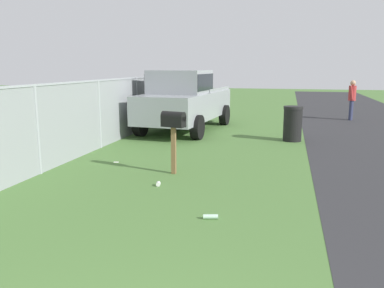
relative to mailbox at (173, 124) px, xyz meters
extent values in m
cube|color=brown|center=(0.00, 0.00, -0.55)|extent=(0.09, 0.09, 0.99)
cube|color=black|center=(0.00, 0.00, 0.05)|extent=(0.33, 0.54, 0.22)
cylinder|color=black|center=(0.00, 0.00, 0.16)|extent=(0.33, 0.54, 0.20)
cube|color=red|center=(0.11, 0.00, 0.12)|extent=(0.02, 0.04, 0.18)
cube|color=#93999E|center=(5.79, 1.21, -0.17)|extent=(5.24, 2.40, 0.90)
cube|color=#93999E|center=(5.18, 1.26, 0.66)|extent=(1.89, 1.93, 0.76)
cube|color=black|center=(5.18, 1.26, 0.66)|extent=(1.84, 1.96, 0.53)
cube|color=#93999E|center=(6.82, 0.22, 0.34)|extent=(2.64, 0.33, 0.12)
cube|color=#93999E|center=(6.98, 1.98, 0.34)|extent=(2.64, 0.33, 0.12)
cylinder|color=black|center=(4.03, 0.40, -0.67)|extent=(0.78, 0.33, 0.76)
cylinder|color=black|center=(4.21, 2.33, -0.67)|extent=(0.78, 0.33, 0.76)
cylinder|color=black|center=(7.37, 0.09, -0.67)|extent=(0.78, 0.33, 0.76)
cylinder|color=black|center=(7.55, 2.01, -0.67)|extent=(0.78, 0.33, 0.76)
cylinder|color=black|center=(4.45, -2.43, -0.56)|extent=(0.55, 0.55, 0.97)
cylinder|color=black|center=(4.45, -2.43, -0.04)|extent=(0.57, 0.57, 0.08)
cylinder|color=#2D3351|center=(10.03, -4.87, -0.64)|extent=(0.14, 0.14, 0.82)
cylinder|color=#2D3351|center=(9.90, -4.82, -0.64)|extent=(0.14, 0.14, 0.82)
cylinder|color=#B23333|center=(9.96, -4.85, 0.08)|extent=(0.30, 0.30, 0.61)
sphere|color=tan|center=(9.96, -4.85, 0.49)|extent=(0.22, 0.22, 0.22)
cylinder|color=#B23333|center=(10.15, -4.91, 0.11)|extent=(0.09, 0.17, 0.56)
cylinder|color=#B23333|center=(9.77, -4.79, 0.11)|extent=(0.09, 0.17, 0.56)
cylinder|color=#9EA3A8|center=(-0.67, 2.72, -0.11)|extent=(0.07, 0.07, 1.87)
cylinder|color=#9EA3A8|center=(2.14, 2.72, -0.11)|extent=(0.07, 0.07, 1.87)
cylinder|color=#9EA3A8|center=(4.95, 2.72, -0.11)|extent=(0.07, 0.07, 1.87)
cylinder|color=#9EA3A8|center=(7.77, 2.72, -0.11)|extent=(0.07, 0.07, 1.87)
cylinder|color=#9EA3A8|center=(10.58, 2.72, -0.11)|extent=(0.07, 0.07, 1.87)
cylinder|color=#9EA3A8|center=(13.39, 2.72, -0.11)|extent=(0.07, 0.07, 1.87)
cube|color=#9EA3A8|center=(3.55, 2.72, 0.79)|extent=(19.68, 0.04, 0.04)
cube|color=gray|center=(3.55, 2.72, -0.11)|extent=(19.68, 0.01, 1.87)
cylinder|color=#B2D8BF|center=(-2.34, -1.23, -1.01)|extent=(0.12, 0.23, 0.07)
cylinder|color=white|center=(-0.93, 0.04, -1.01)|extent=(0.12, 0.10, 0.08)
cube|color=silver|center=(0.65, 1.60, -1.04)|extent=(0.11, 0.13, 0.01)
camera|label=1|loc=(-7.85, -2.27, 1.16)|focal=37.56mm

